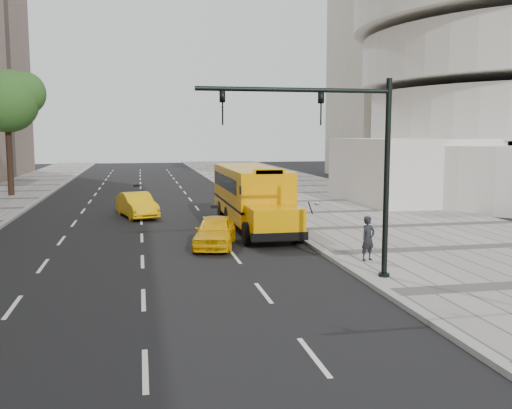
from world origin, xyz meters
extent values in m
plane|color=black|center=(0.00, 0.00, 0.00)|extent=(140.00, 140.00, 0.00)
cube|color=gray|center=(12.00, 0.00, 0.07)|extent=(12.00, 140.00, 0.15)
cube|color=gray|center=(6.00, 0.00, 0.07)|extent=(0.30, 140.00, 0.15)
cube|color=beige|center=(28.00, 34.00, 17.50)|extent=(14.00, 12.00, 35.00)
cube|color=silver|center=(17.00, 10.00, 2.20)|extent=(8.00, 10.00, 4.40)
cylinder|color=black|center=(-10.50, 19.19, 3.16)|extent=(0.44, 0.44, 6.33)
sphere|color=#27531B|center=(-10.50, 19.19, 7.12)|extent=(4.62, 4.62, 4.62)
sphere|color=#27531B|center=(-9.35, 19.49, 7.72)|extent=(3.23, 3.23, 3.23)
cube|color=#E49600|center=(4.50, 2.48, 1.77)|extent=(2.50, 9.00, 2.45)
cube|color=#E49600|center=(4.50, -3.02, 1.10)|extent=(2.20, 2.00, 1.10)
cube|color=black|center=(4.50, -3.90, 0.55)|extent=(2.38, 0.25, 0.35)
cube|color=black|center=(4.50, 2.48, 1.25)|extent=(2.52, 9.00, 0.12)
cube|color=black|center=(4.50, -1.96, 2.25)|extent=(2.05, 0.10, 0.90)
cube|color=black|center=(4.50, 2.98, 2.25)|extent=(2.52, 7.50, 0.70)
cube|color=#E49600|center=(4.50, -1.97, 3.05)|extent=(1.40, 0.12, 0.28)
ellipsoid|color=silver|center=(6.02, -4.42, 1.90)|extent=(0.32, 0.32, 0.14)
cylinder|color=black|center=(5.78, -4.20, 1.70)|extent=(0.36, 0.47, 0.58)
cylinder|color=black|center=(3.37, -2.72, 0.50)|extent=(0.30, 1.00, 1.00)
cylinder|color=black|center=(5.63, -2.72, 0.50)|extent=(0.30, 1.00, 1.00)
cylinder|color=black|center=(3.37, 2.48, 0.50)|extent=(0.30, 1.00, 1.00)
cylinder|color=black|center=(5.63, 2.48, 0.50)|extent=(0.30, 1.00, 1.00)
cylinder|color=black|center=(3.37, 4.98, 0.50)|extent=(0.30, 1.00, 1.00)
cylinder|color=black|center=(5.63, 4.98, 0.50)|extent=(0.30, 1.00, 1.00)
imported|color=#F9B909|center=(2.00, -2.83, 0.66)|extent=(2.43, 4.15, 1.32)
imported|color=#F9B909|center=(-1.23, 6.65, 0.70)|extent=(2.54, 4.50, 1.40)
imported|color=black|center=(6.98, -7.12, 0.96)|extent=(0.69, 0.58, 1.62)
cylinder|color=black|center=(6.60, -9.39, 3.20)|extent=(0.18, 0.18, 6.40)
cylinder|color=black|center=(6.60, -9.39, 0.12)|extent=(0.36, 0.36, 0.25)
cylinder|color=black|center=(3.60, -9.39, 6.00)|extent=(6.00, 0.14, 0.14)
imported|color=black|center=(4.40, -9.39, 5.45)|extent=(0.16, 0.20, 1.00)
imported|color=black|center=(1.40, -9.39, 5.45)|extent=(0.16, 0.20, 1.00)
camera|label=1|loc=(-1.00, -26.10, 4.68)|focal=40.00mm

